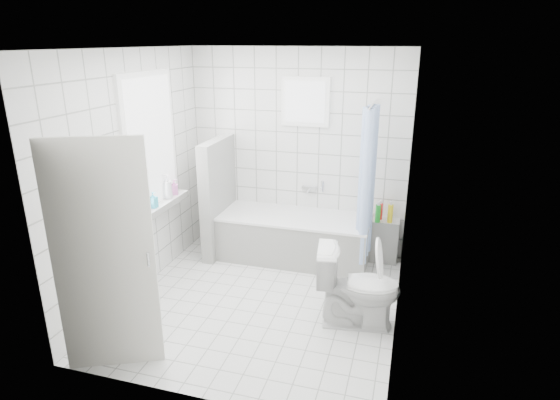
% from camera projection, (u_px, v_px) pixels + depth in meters
% --- Properties ---
extents(ground, '(3.00, 3.00, 0.00)m').
position_uv_depth(ground, '(262.00, 301.00, 5.04)').
color(ground, white).
rests_on(ground, ground).
extents(ceiling, '(3.00, 3.00, 0.00)m').
position_uv_depth(ceiling, '(258.00, 48.00, 4.19)').
color(ceiling, white).
rests_on(ceiling, ground).
extents(wall_back, '(2.80, 0.02, 2.60)m').
position_uv_depth(wall_back, '(297.00, 153.00, 5.98)').
color(wall_back, white).
rests_on(wall_back, ground).
extents(wall_front, '(2.80, 0.02, 2.60)m').
position_uv_depth(wall_front, '(192.00, 248.00, 3.25)').
color(wall_front, white).
rests_on(wall_front, ground).
extents(wall_left, '(0.02, 3.00, 2.60)m').
position_uv_depth(wall_left, '(136.00, 175.00, 4.99)').
color(wall_left, white).
rests_on(wall_left, ground).
extents(wall_right, '(0.02, 3.00, 2.60)m').
position_uv_depth(wall_right, '(406.00, 199.00, 4.25)').
color(wall_right, white).
rests_on(wall_right, ground).
extents(window_left, '(0.01, 0.90, 1.40)m').
position_uv_depth(window_left, '(152.00, 142.00, 5.15)').
color(window_left, white).
rests_on(window_left, wall_left).
extents(window_back, '(0.50, 0.01, 0.50)m').
position_uv_depth(window_back, '(305.00, 102.00, 5.70)').
color(window_back, white).
rests_on(window_back, wall_back).
extents(window_sill, '(0.18, 1.02, 0.08)m').
position_uv_depth(window_sill, '(161.00, 206.00, 5.38)').
color(window_sill, white).
rests_on(window_sill, wall_left).
extents(door, '(0.74, 0.37, 2.00)m').
position_uv_depth(door, '(104.00, 259.00, 3.76)').
color(door, silver).
rests_on(door, ground).
extents(bathtub, '(1.88, 0.77, 0.58)m').
position_uv_depth(bathtub, '(294.00, 237.00, 5.95)').
color(bathtub, white).
rests_on(bathtub, ground).
extents(partition_wall, '(0.15, 0.85, 1.50)m').
position_uv_depth(partition_wall, '(218.00, 197.00, 6.02)').
color(partition_wall, white).
rests_on(partition_wall, ground).
extents(tiled_ledge, '(0.40, 0.24, 0.55)m').
position_uv_depth(tiled_ledge, '(382.00, 240.00, 5.90)').
color(tiled_ledge, white).
rests_on(tiled_ledge, ground).
extents(toilet, '(0.86, 0.56, 0.82)m').
position_uv_depth(toilet, '(358.00, 287.00, 4.52)').
color(toilet, white).
rests_on(toilet, ground).
extents(curtain_rod, '(0.02, 0.80, 0.02)m').
position_uv_depth(curtain_rod, '(373.00, 104.00, 5.14)').
color(curtain_rod, silver).
rests_on(curtain_rod, wall_back).
extents(shower_curtain, '(0.14, 0.48, 1.78)m').
position_uv_depth(shower_curtain, '(367.00, 186.00, 5.31)').
color(shower_curtain, '#4673CE').
rests_on(shower_curtain, curtain_rod).
extents(tub_faucet, '(0.18, 0.06, 0.06)m').
position_uv_depth(tub_faucet, '(309.00, 188.00, 6.04)').
color(tub_faucet, silver).
rests_on(tub_faucet, wall_back).
extents(sill_bottles, '(0.14, 0.80, 0.29)m').
position_uv_depth(sill_bottles, '(158.00, 193.00, 5.27)').
color(sill_bottles, '#B05897').
rests_on(sill_bottles, window_sill).
extents(ledge_bottles, '(0.21, 0.17, 0.23)m').
position_uv_depth(ledge_bottles, '(383.00, 213.00, 5.73)').
color(ledge_bottles, red).
rests_on(ledge_bottles, tiled_ledge).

